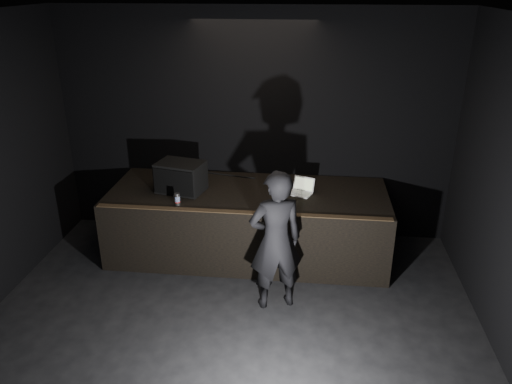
{
  "coord_description": "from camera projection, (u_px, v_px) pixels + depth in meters",
  "views": [
    {
      "loc": [
        0.86,
        -3.82,
        3.82
      ],
      "look_at": [
        0.17,
        2.3,
        1.18
      ],
      "focal_mm": 35.0,
      "sensor_mm": 36.0,
      "label": 1
    }
  ],
  "objects": [
    {
      "name": "person",
      "position": [
        276.0,
        241.0,
        6.02
      ],
      "size": [
        0.77,
        0.63,
        1.82
      ],
      "primitive_type": "imported",
      "rotation": [
        0.0,
        0.0,
        3.49
      ],
      "color": "black",
      "rests_on": "ground"
    },
    {
      "name": "laptop",
      "position": [
        302.0,
        189.0,
        7.11
      ],
      "size": [
        0.39,
        0.38,
        0.22
      ],
      "rotation": [
        0.0,
        0.0,
        -0.38
      ],
      "color": "white",
      "rests_on": "stage_riser"
    },
    {
      "name": "stage_monitor",
      "position": [
        181.0,
        177.0,
        7.12
      ],
      "size": [
        0.73,
        0.6,
        0.43
      ],
      "rotation": [
        0.0,
        0.0,
        -0.22
      ],
      "color": "black",
      "rests_on": "stage_riser"
    },
    {
      "name": "beer_can",
      "position": [
        177.0,
        199.0,
        6.72
      ],
      "size": [
        0.07,
        0.07,
        0.17
      ],
      "color": "silver",
      "rests_on": "stage_riser"
    },
    {
      "name": "wii_remote",
      "position": [
        264.0,
        206.0,
        6.7
      ],
      "size": [
        0.06,
        0.14,
        0.03
      ],
      "primitive_type": "cube",
      "rotation": [
        0.0,
        0.0,
        0.23
      ],
      "color": "white",
      "rests_on": "stage_riser"
    },
    {
      "name": "cable",
      "position": [
        224.0,
        175.0,
        7.78
      ],
      "size": [
        1.01,
        0.23,
        0.02
      ],
      "primitive_type": "cylinder",
      "rotation": [
        0.0,
        1.57,
        -0.2
      ],
      "color": "black",
      "rests_on": "stage_riser"
    },
    {
      "name": "room_walls",
      "position": [
        207.0,
        206.0,
        4.29
      ],
      "size": [
        6.1,
        7.1,
        3.52
      ],
      "color": "black",
      "rests_on": "ground"
    },
    {
      "name": "riser_lip",
      "position": [
        241.0,
        212.0,
        6.54
      ],
      "size": [
        3.92,
        0.1,
        0.01
      ],
      "primitive_type": "cube",
      "color": "brown",
      "rests_on": "stage_riser"
    },
    {
      "name": "stage_riser",
      "position": [
        248.0,
        222.0,
        7.38
      ],
      "size": [
        4.0,
        1.5,
        1.0
      ],
      "primitive_type": "cube",
      "color": "black",
      "rests_on": "ground"
    },
    {
      "name": "plastic_cup",
      "position": [
        299.0,
        193.0,
        6.99
      ],
      "size": [
        0.09,
        0.09,
        0.11
      ],
      "primitive_type": "cylinder",
      "color": "white",
      "rests_on": "stage_riser"
    }
  ]
}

